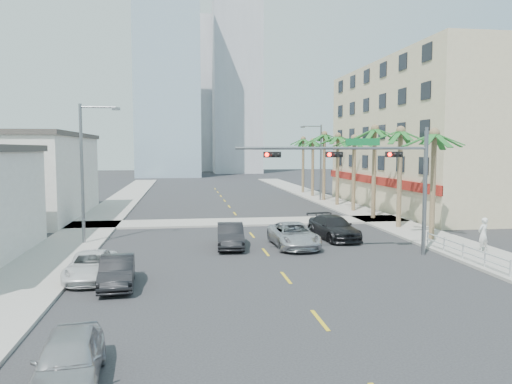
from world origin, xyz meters
TOP-DOWN VIEW (x-y plane):
  - ground at (0.00, 0.00)m, footprint 260.00×260.00m
  - sidewalk_right at (12.00, 20.00)m, footprint 4.00×120.00m
  - sidewalk_left at (-12.00, 20.00)m, footprint 4.00×120.00m
  - sidewalk_cross at (0.00, 22.00)m, footprint 80.00×4.00m
  - building_right at (21.99, 30.00)m, footprint 15.25×28.00m
  - building_left_far at (-19.50, 28.00)m, footprint 11.00×18.00m
  - tower_far_left at (-8.00, 95.00)m, footprint 14.00×14.00m
  - tower_far_right at (9.00, 110.00)m, footprint 12.00×12.00m
  - tower_far_center at (-3.00, 125.00)m, footprint 16.00×16.00m
  - traffic_signal_mast at (5.78, 7.95)m, footprint 11.12×0.54m
  - palm_tree_0 at (11.60, 12.00)m, footprint 4.80×4.80m
  - palm_tree_1 at (11.60, 17.20)m, footprint 4.80×4.80m
  - palm_tree_2 at (11.60, 22.40)m, footprint 4.80×4.80m
  - palm_tree_3 at (11.60, 27.60)m, footprint 4.80×4.80m
  - palm_tree_4 at (11.60, 32.80)m, footprint 4.80×4.80m
  - palm_tree_5 at (11.60, 38.00)m, footprint 4.80×4.80m
  - palm_tree_6 at (11.60, 43.20)m, footprint 4.80×4.80m
  - palm_tree_7 at (11.60, 48.40)m, footprint 4.80×4.80m
  - streetlight_left at (-11.00, 14.00)m, footprint 2.55×0.25m
  - streetlight_right at (11.00, 38.00)m, footprint 2.55×0.25m
  - guardrail at (10.30, 6.00)m, footprint 0.08×8.08m
  - car_parked_near at (-7.80, -5.90)m, footprint 2.03×4.29m
  - car_parked_mid at (-7.80, 3.58)m, footprint 1.74×4.26m
  - car_parked_far at (-9.17, 5.08)m, footprint 2.28×4.70m
  - car_lane_left at (-1.95, 11.70)m, footprint 1.88×4.68m
  - car_lane_center at (2.00, 11.35)m, footprint 2.65×5.52m
  - car_lane_right at (5.32, 13.71)m, footprint 2.91×5.67m
  - pedestrian at (12.61, 7.77)m, footprint 0.85×0.71m

SIDE VIEW (x-z plane):
  - ground at x=0.00m, z-range 0.00..0.00m
  - sidewalk_right at x=12.00m, z-range 0.00..0.15m
  - sidewalk_left at x=-12.00m, z-range 0.00..0.15m
  - sidewalk_cross at x=0.00m, z-range 0.00..0.15m
  - car_parked_far at x=-9.17m, z-range 0.00..1.29m
  - guardrail at x=10.30m, z-range 0.17..1.17m
  - car_parked_mid at x=-7.80m, z-range 0.00..1.37m
  - car_parked_near at x=-7.80m, z-range 0.00..1.42m
  - car_lane_left at x=-1.95m, z-range 0.00..1.51m
  - car_lane_center at x=2.00m, z-range 0.00..1.52m
  - car_lane_right at x=5.32m, z-range 0.00..1.57m
  - pedestrian at x=12.61m, z-range 0.15..2.15m
  - building_left_far at x=-19.50m, z-range 0.00..7.20m
  - streetlight_left at x=-11.00m, z-range 0.56..9.56m
  - streetlight_right at x=11.00m, z-range 0.56..9.56m
  - traffic_signal_mast at x=5.78m, z-range 1.46..8.66m
  - palm_tree_0 at x=11.60m, z-range 3.18..10.98m
  - palm_tree_3 at x=11.60m, z-range 3.18..10.98m
  - palm_tree_6 at x=11.60m, z-range 3.18..10.98m
  - palm_tree_1 at x=11.60m, z-range 3.35..11.51m
  - palm_tree_4 at x=11.60m, z-range 3.35..11.51m
  - palm_tree_7 at x=11.60m, z-range 3.35..11.51m
  - building_right at x=21.99m, z-range 0.00..15.00m
  - palm_tree_2 at x=11.60m, z-range 3.52..12.04m
  - palm_tree_5 at x=11.60m, z-range 3.52..12.04m
  - tower_far_center at x=-3.00m, z-range 0.00..42.00m
  - tower_far_left at x=-8.00m, z-range 0.00..48.00m
  - tower_far_right at x=9.00m, z-range 0.00..60.00m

